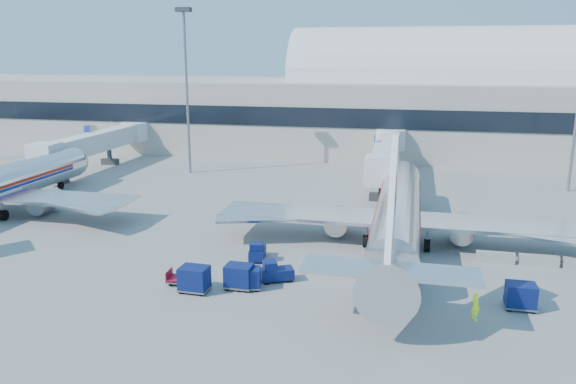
% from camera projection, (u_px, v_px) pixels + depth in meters
% --- Properties ---
extents(ground, '(260.00, 260.00, 0.00)m').
position_uv_depth(ground, '(275.00, 254.00, 47.62)').
color(ground, gray).
rests_on(ground, ground).
extents(terminal, '(170.00, 28.15, 21.00)m').
position_uv_depth(terminal, '(277.00, 105.00, 101.74)').
color(terminal, '#B2AA9E').
rests_on(terminal, ground).
extents(airliner_main, '(32.00, 37.26, 12.07)m').
position_uv_depth(airliner_main, '(398.00, 214.00, 49.04)').
color(airliner_main, silver).
rests_on(airliner_main, ground).
extents(jetbridge_near, '(4.40, 27.50, 6.25)m').
position_uv_depth(jetbridge_near, '(387.00, 152.00, 74.22)').
color(jetbridge_near, silver).
rests_on(jetbridge_near, ground).
extents(jetbridge_mid, '(4.40, 27.50, 6.25)m').
position_uv_depth(jetbridge_mid, '(101.00, 141.00, 83.24)').
color(jetbridge_mid, silver).
rests_on(jetbridge_mid, ground).
extents(mast_west, '(2.00, 1.20, 22.60)m').
position_uv_depth(mast_west, '(186.00, 67.00, 76.79)').
color(mast_west, slate).
rests_on(mast_west, ground).
extents(barrier_near, '(3.00, 0.55, 0.90)m').
position_uv_depth(barrier_near, '(495.00, 257.00, 45.54)').
color(barrier_near, '#9E9E96').
rests_on(barrier_near, ground).
extents(barrier_mid, '(3.00, 0.55, 0.90)m').
position_uv_depth(barrier_mid, '(539.00, 261.00, 44.83)').
color(barrier_mid, '#9E9E96').
rests_on(barrier_mid, ground).
extents(tug_lead, '(2.74, 2.16, 1.60)m').
position_uv_depth(tug_lead, '(276.00, 272.00, 41.77)').
color(tug_lead, '#09144A').
rests_on(tug_lead, ground).
extents(tug_right, '(2.60, 2.78, 1.66)m').
position_uv_depth(tug_right, '(390.00, 275.00, 41.01)').
color(tug_right, '#09144A').
rests_on(tug_right, ground).
extents(tug_left, '(1.57, 2.58, 1.58)m').
position_uv_depth(tug_left, '(257.00, 251.00, 46.13)').
color(tug_left, '#09144A').
rests_on(tug_left, ground).
extents(cart_train_a, '(2.04, 1.72, 1.58)m').
position_uv_depth(cart_train_a, '(248.00, 278.00, 40.36)').
color(cart_train_a, '#09144A').
rests_on(cart_train_a, ground).
extents(cart_train_b, '(2.05, 1.58, 1.78)m').
position_uv_depth(cart_train_b, '(239.00, 276.00, 40.41)').
color(cart_train_b, '#09144A').
rests_on(cart_train_b, ground).
extents(cart_train_c, '(2.16, 1.68, 1.85)m').
position_uv_depth(cart_train_c, '(194.00, 279.00, 39.85)').
color(cart_train_c, '#09144A').
rests_on(cart_train_c, ground).
extents(cart_solo_near, '(2.18, 1.70, 1.87)m').
position_uv_depth(cart_solo_near, '(373.00, 289.00, 38.12)').
color(cart_solo_near, '#09144A').
rests_on(cart_solo_near, ground).
extents(cart_solo_far, '(2.01, 1.54, 1.77)m').
position_uv_depth(cart_solo_far, '(521.00, 296.00, 37.15)').
color(cart_solo_far, '#09144A').
rests_on(cart_solo_far, ground).
extents(cart_open_red, '(2.02, 1.48, 0.52)m').
position_uv_depth(cart_open_red, '(182.00, 279.00, 41.26)').
color(cart_open_red, slate).
rests_on(cart_open_red, ground).
extents(ramp_worker, '(0.72, 0.79, 1.82)m').
position_uv_depth(ramp_worker, '(475.00, 306.00, 35.63)').
color(ramp_worker, '#ADFF1A').
rests_on(ramp_worker, ground).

